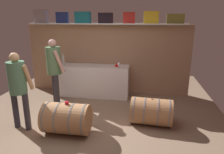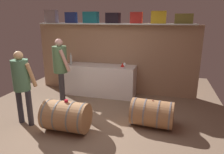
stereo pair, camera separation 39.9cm
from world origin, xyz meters
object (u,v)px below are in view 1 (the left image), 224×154
toolcase_teal (83,17)px  toolcase_yellow (151,17)px  toolcase_black (106,18)px  visitor_tasting (18,83)px  red_funnel (116,65)px  winemaker_pouring (54,65)px  work_cabinet (94,81)px  wine_barrel_far (151,112)px  toolcase_olive (175,19)px  tasting_cup (67,103)px  wine_bottle_clear (63,60)px  wine_glass (119,64)px  toolcase_red (129,18)px  toolcase_grey (41,16)px  wine_barrel_near (67,118)px  toolcase_navy (62,18)px

toolcase_teal → toolcase_yellow: size_ratio=1.13×
toolcase_black → visitor_tasting: (-1.26, -2.25, -1.19)m
visitor_tasting → red_funnel: bearing=62.3°
winemaker_pouring → visitor_tasting: winemaker_pouring is taller
work_cabinet → winemaker_pouring: winemaker_pouring is taller
wine_barrel_far → visitor_tasting: 2.66m
toolcase_olive → tasting_cup: 3.43m
toolcase_yellow → wine_bottle_clear: (-2.33, -0.30, -1.13)m
toolcase_olive → wine_glass: bearing=-161.7°
toolcase_red → toolcase_teal: bearing=177.6°
wine_bottle_clear → visitor_tasting: visitor_tasting is taller
toolcase_teal → toolcase_olive: size_ratio=0.97×
toolcase_olive → wine_glass: size_ratio=2.99×
work_cabinet → toolcase_black: bearing=34.6°
toolcase_olive → winemaker_pouring: (-2.88, -1.00, -1.10)m
toolcase_grey → toolcase_red: 2.47m
wine_glass → tasting_cup: bearing=-110.5°
toolcase_yellow → visitor_tasting: (-2.44, -2.25, -1.21)m
toolcase_grey → wine_barrel_near: bearing=-59.4°
toolcase_yellow → wine_bottle_clear: toolcase_yellow is taller
toolcase_grey → tasting_cup: toolcase_grey is taller
toolcase_red → wine_barrel_near: (-0.95, -2.27, -1.83)m
toolcase_grey → wine_bottle_clear: bearing=-26.5°
wine_glass → tasting_cup: 2.06m
toolcase_black → tasting_cup: 2.74m
wine_bottle_clear → wine_glass: (1.55, -0.07, -0.05)m
toolcase_red → wine_glass: bearing=-122.1°
toolcase_black → toolcase_teal: bearing=-179.6°
wine_bottle_clear → wine_barrel_near: wine_bottle_clear is taller
toolcase_grey → toolcase_navy: 0.62m
toolcase_black → toolcase_olive: 1.79m
work_cabinet → tasting_cup: (0.01, -2.06, 0.19)m
toolcase_teal → work_cabinet: 1.75m
toolcase_red → toolcase_yellow: toolcase_yellow is taller
toolcase_grey → wine_bottle_clear: size_ratio=1.11×
toolcase_yellow → wine_glass: (-0.78, -0.38, -1.18)m
toolcase_navy → toolcase_teal: bearing=-4.5°
toolcase_teal → wine_bottle_clear: 1.28m
toolcase_grey → tasting_cup: (1.54, -2.27, -1.55)m
toolcase_yellow → toolcase_olive: 0.61m
visitor_tasting → wine_bottle_clear: bearing=97.0°
wine_barrel_far → work_cabinet: bearing=141.4°
toolcase_navy → wine_barrel_near: bearing=-72.9°
toolcase_red → toolcase_black: bearing=177.6°
tasting_cup → toolcase_red: bearing=67.9°
red_funnel → wine_barrel_near: 2.24m
wine_bottle_clear → tasting_cup: bearing=-66.9°
wine_glass → wine_barrel_near: size_ratio=0.17×
toolcase_black → wine_bottle_clear: size_ratio=1.09×
toolcase_olive → wine_bottle_clear: 3.15m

